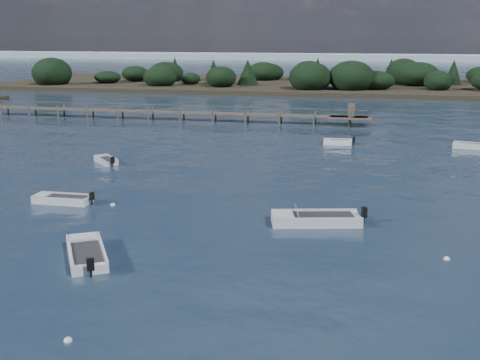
% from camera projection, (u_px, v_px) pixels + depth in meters
% --- Properties ---
extents(ground, '(400.00, 400.00, 0.00)m').
position_uv_depth(ground, '(326.00, 112.00, 85.18)').
color(ground, '#162334').
rests_on(ground, ground).
extents(tender_far_white, '(3.15, 1.20, 1.08)m').
position_uv_depth(tender_far_white, '(338.00, 143.00, 60.60)').
color(tender_far_white, silver).
rests_on(tender_far_white, ground).
extents(tender_far_grey_b, '(3.41, 1.76, 1.14)m').
position_uv_depth(tender_far_grey_b, '(469.00, 147.00, 58.54)').
color(tender_far_grey_b, '#B5BABD').
rests_on(tender_far_grey_b, ground).
extents(tender_far_grey, '(2.90, 2.92, 1.06)m').
position_uv_depth(tender_far_grey, '(106.00, 161.00, 51.94)').
color(tender_far_grey, '#B5BABD').
rests_on(tender_far_grey, ground).
extents(dinghy_mid_white_a, '(5.70, 3.10, 1.31)m').
position_uv_depth(dinghy_mid_white_a, '(316.00, 221.00, 35.46)').
color(dinghy_mid_white_a, '#B5BABD').
rests_on(dinghy_mid_white_a, ground).
extents(dinghy_near_olive, '(3.84, 4.83, 1.21)m').
position_uv_depth(dinghy_near_olive, '(87.00, 255.00, 30.02)').
color(dinghy_near_olive, silver).
rests_on(dinghy_near_olive, ground).
extents(dinghy_mid_grey, '(4.13, 1.52, 1.04)m').
position_uv_depth(dinghy_mid_grey, '(63.00, 201.00, 39.82)').
color(dinghy_mid_grey, '#B5BABD').
rests_on(dinghy_mid_grey, ground).
extents(buoy_a, '(0.32, 0.32, 0.32)m').
position_uv_depth(buoy_a, '(68.00, 341.00, 21.96)').
color(buoy_a, silver).
rests_on(buoy_a, ground).
extents(buoy_b, '(0.32, 0.32, 0.32)m').
position_uv_depth(buoy_b, '(447.00, 259.00, 29.87)').
color(buoy_b, silver).
rests_on(buoy_b, ground).
extents(buoy_c, '(0.32, 0.32, 0.32)m').
position_uv_depth(buoy_c, '(113.00, 205.00, 39.28)').
color(buoy_c, silver).
rests_on(buoy_c, ground).
extents(jetty, '(64.50, 3.20, 3.40)m').
position_uv_depth(jetty, '(150.00, 112.00, 78.14)').
color(jetty, brown).
rests_on(jetty, ground).
extents(far_headland, '(190.00, 40.00, 5.80)m').
position_uv_depth(far_headland, '(471.00, 80.00, 117.38)').
color(far_headland, black).
rests_on(far_headland, ground).
extents(distant_haze, '(280.00, 20.00, 2.40)m').
position_uv_depth(distant_haze, '(152.00, 58.00, 265.30)').
color(distant_haze, '#92A6B5').
rests_on(distant_haze, ground).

